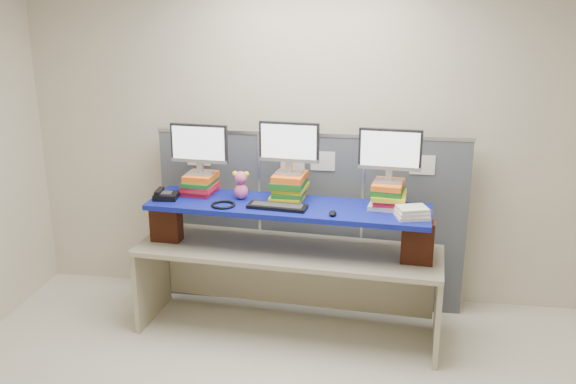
% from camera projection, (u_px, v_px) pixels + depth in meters
% --- Properties ---
extents(room, '(5.00, 4.00, 2.80)m').
position_uv_depth(room, '(274.00, 221.00, 3.57)').
color(room, beige).
rests_on(room, ground).
extents(cubicle_partition, '(2.60, 0.06, 1.53)m').
position_uv_depth(cubicle_partition, '(310.00, 220.00, 5.44)').
color(cubicle_partition, '#464B53').
rests_on(cubicle_partition, ground).
extents(desk, '(2.41, 0.86, 0.72)m').
position_uv_depth(desk, '(288.00, 266.00, 5.02)').
color(desk, tan).
rests_on(desk, ground).
extents(brick_pier_left, '(0.24, 0.14, 0.32)m').
position_uv_depth(brick_pier_left, '(166.00, 221.00, 5.09)').
color(brick_pier_left, maroon).
rests_on(brick_pier_left, desk).
extents(brick_pier_right, '(0.24, 0.14, 0.32)m').
position_uv_depth(brick_pier_right, '(418.00, 242.00, 4.67)').
color(brick_pier_right, maroon).
rests_on(brick_pier_right, desk).
extents(blue_board, '(2.18, 0.69, 0.04)m').
position_uv_depth(blue_board, '(288.00, 207.00, 4.87)').
color(blue_board, navy).
rests_on(blue_board, brick_pier_left).
extents(book_stack_left, '(0.27, 0.31, 0.16)m').
position_uv_depth(book_stack_left, '(200.00, 184.00, 5.12)').
color(book_stack_left, red).
rests_on(book_stack_left, blue_board).
extents(book_stack_center, '(0.28, 0.32, 0.21)m').
position_uv_depth(book_stack_center, '(289.00, 187.00, 4.95)').
color(book_stack_center, yellow).
rests_on(book_stack_center, blue_board).
extents(book_stack_right, '(0.29, 0.32, 0.19)m').
position_uv_depth(book_stack_right, '(388.00, 195.00, 4.79)').
color(book_stack_right, '#B5B2AC').
rests_on(book_stack_right, blue_board).
extents(monitor_left, '(0.46, 0.14, 0.40)m').
position_uv_depth(monitor_left, '(199.00, 146.00, 5.02)').
color(monitor_left, '#9A9A9F').
rests_on(monitor_left, book_stack_left).
extents(monitor_center, '(0.46, 0.14, 0.40)m').
position_uv_depth(monitor_center, '(289.00, 145.00, 4.85)').
color(monitor_center, '#9A9A9F').
rests_on(monitor_center, book_stack_center).
extents(monitor_right, '(0.46, 0.14, 0.40)m').
position_uv_depth(monitor_right, '(390.00, 152.00, 4.69)').
color(monitor_right, '#9A9A9F').
rests_on(monitor_right, book_stack_right).
extents(keyboard, '(0.46, 0.19, 0.03)m').
position_uv_depth(keyboard, '(277.00, 206.00, 4.78)').
color(keyboard, black).
rests_on(keyboard, blue_board).
extents(mouse, '(0.06, 0.10, 0.03)m').
position_uv_depth(mouse, '(333.00, 213.00, 4.63)').
color(mouse, black).
rests_on(mouse, blue_board).
extents(desk_phone, '(0.19, 0.17, 0.08)m').
position_uv_depth(desk_phone, '(165.00, 195.00, 5.00)').
color(desk_phone, black).
rests_on(desk_phone, blue_board).
extents(headset, '(0.24, 0.24, 0.02)m').
position_uv_depth(headset, '(223.00, 205.00, 4.83)').
color(headset, black).
rests_on(headset, blue_board).
extents(plush_toy, '(0.13, 0.10, 0.22)m').
position_uv_depth(plush_toy, '(241.00, 185.00, 4.96)').
color(plush_toy, '#E35698').
rests_on(plush_toy, blue_board).
extents(binder_stack, '(0.27, 0.24, 0.08)m').
position_uv_depth(binder_stack, '(412.00, 213.00, 4.57)').
color(binder_stack, beige).
rests_on(binder_stack, blue_board).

